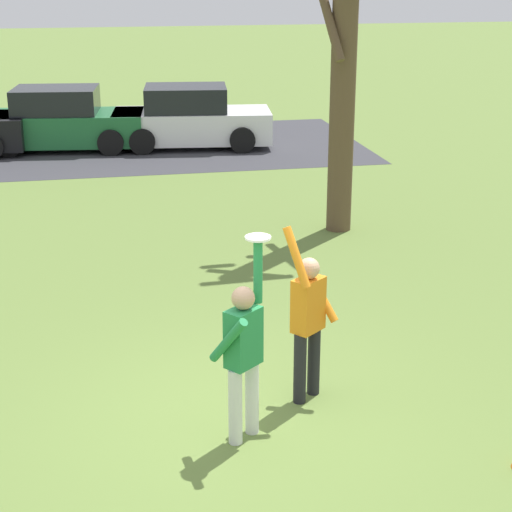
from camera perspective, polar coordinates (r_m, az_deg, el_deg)
The scene contains 8 objects.
ground_plane at distance 9.06m, azimuth -1.15°, elevation -11.09°, with size 120.00×120.00×0.00m, color olive.
person_catcher at distance 8.30m, azimuth -0.86°, elevation -6.42°, with size 0.56×0.55×2.08m.
person_defender at distance 9.07m, azimuth 3.56°, elevation -4.14°, with size 0.65×0.65×2.05m.
frisbee_disc at distance 8.05m, azimuth 0.14°, elevation 1.26°, with size 0.25×0.25×0.02m, color white.
parked_car_green at distance 22.56m, azimuth -13.08°, elevation 8.93°, with size 4.29×2.41×1.59m.
parked_car_white at distance 22.37m, azimuth -4.48°, elevation 9.27°, with size 4.29×2.41×1.59m.
parking_strip at distance 22.51m, azimuth -12.45°, elevation 7.07°, with size 15.26×6.40×0.01m, color #38383D.
bare_tree_tall at distance 14.73m, azimuth 6.00°, elevation 14.76°, with size 1.73×1.73×6.92m.
Camera 1 is at (-1.36, -7.70, 4.57)m, focal length 58.78 mm.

